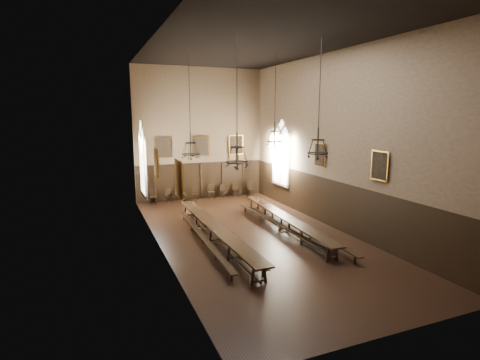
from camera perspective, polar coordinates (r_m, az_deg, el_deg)
floor at (r=18.53m, az=2.00°, el=-8.55°), size 9.00×18.00×0.02m
ceiling at (r=17.83m, az=2.19°, el=20.10°), size 9.00×18.00×0.02m
wall_back at (r=26.08m, az=-6.07°, el=6.94°), size 9.00×0.02×9.00m
wall_front at (r=10.13m, az=23.37°, el=1.24°), size 9.00×0.02×9.00m
wall_left at (r=16.31m, az=-12.59°, el=4.89°), size 0.02×18.00×9.00m
wall_right at (r=19.88m, az=14.10°, el=5.73°), size 0.02×18.00×9.00m
wainscot_panelling at (r=18.17m, az=2.02°, el=-4.78°), size 9.00×18.00×2.50m
table_left at (r=17.55m, az=-3.78°, el=-8.21°), size 0.83×10.44×0.81m
table_right at (r=19.41m, az=6.89°, el=-6.54°), size 1.22×9.70×0.76m
bench_left_outer at (r=17.47m, az=-5.82°, el=-8.83°), size 0.54×9.09×0.41m
bench_left_inner at (r=17.92m, az=-2.09°, el=-8.25°), size 0.68×9.54×0.43m
bench_right_inner at (r=19.17m, az=5.95°, el=-7.11°), size 0.51×9.04×0.41m
bench_right_outer at (r=19.34m, az=9.18°, el=-6.97°), size 0.66×9.70×0.44m
chair_0 at (r=25.47m, az=-13.09°, el=-2.89°), size 0.53×0.53×0.99m
chair_1 at (r=25.63m, az=-10.82°, el=-2.77°), size 0.45×0.45×0.94m
chair_2 at (r=25.85m, az=-8.68°, el=-2.57°), size 0.46×0.46×0.97m
chair_3 at (r=26.07m, az=-6.89°, el=-2.46°), size 0.51×0.51×0.90m
chair_4 at (r=26.41m, az=-4.40°, el=-2.20°), size 0.49×0.49×0.99m
chair_5 at (r=26.71m, az=-2.51°, el=-2.07°), size 0.53×0.53×0.94m
chair_6 at (r=26.96m, az=-0.64°, el=-1.93°), size 0.51×0.51×0.97m
chair_7 at (r=27.35m, az=1.63°, el=-1.74°), size 0.47×0.47×0.99m
chandelier_back_left at (r=19.65m, az=-7.53°, el=4.85°), size 0.93×0.93×5.35m
chandelier_back_right at (r=20.53m, az=5.29°, el=6.68°), size 0.88×0.88×4.76m
chandelier_front_left at (r=14.98m, az=-0.45°, el=3.93°), size 0.94×0.94×5.18m
chandelier_front_right at (r=16.52m, az=11.76°, el=5.06°), size 0.91×0.91×4.95m
portrait_back_0 at (r=25.42m, az=-11.62°, el=4.91°), size 1.10×0.12×1.40m
portrait_back_1 at (r=26.01m, az=-5.96°, el=5.17°), size 1.10×0.12×1.40m
portrait_back_2 at (r=26.84m, az=-0.60°, el=5.38°), size 1.10×0.12×1.40m
portrait_left_0 at (r=17.39m, az=-12.62°, el=2.55°), size 0.12×1.00×1.30m
portrait_left_1 at (r=13.02m, az=-9.32°, el=0.18°), size 0.12×1.00×1.30m
portrait_right_0 at (r=20.69m, az=12.09°, el=3.74°), size 0.12×1.00×1.30m
portrait_right_1 at (r=17.18m, az=20.50°, el=2.06°), size 0.12×1.00×1.30m
window_right at (r=24.58m, az=6.28°, el=4.18°), size 0.20×2.20×4.60m
window_left at (r=21.84m, az=-14.69°, el=3.17°), size 0.20×2.20×4.60m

